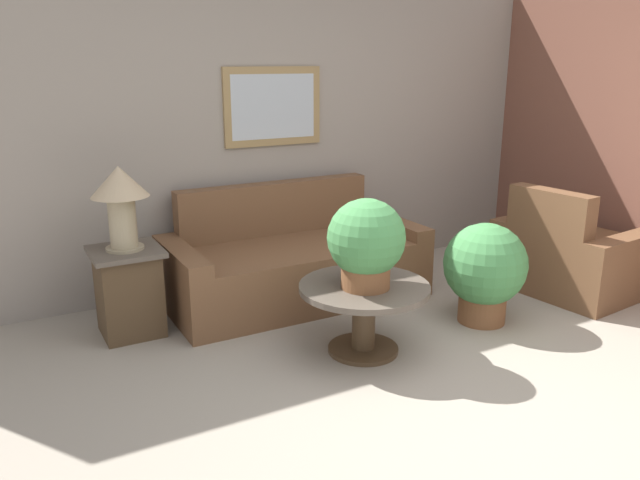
{
  "coord_description": "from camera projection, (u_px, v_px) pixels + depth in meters",
  "views": [
    {
      "loc": [
        -2.43,
        -2.23,
        1.9
      ],
      "look_at": [
        -0.29,
        1.65,
        0.62
      ],
      "focal_mm": 35.0,
      "sensor_mm": 36.0,
      "label": 1
    }
  ],
  "objects": [
    {
      "name": "ground_plane",
      "position": [
        505.0,
        409.0,
        3.53
      ],
      "size": [
        20.0,
        20.0,
        0.0
      ],
      "primitive_type": "plane",
      "color": "gray"
    },
    {
      "name": "wall_back",
      "position": [
        291.0,
        131.0,
        5.44
      ],
      "size": [
        6.97,
        0.09,
        2.6
      ],
      "color": "gray",
      "rests_on": "ground_plane"
    },
    {
      "name": "wall_right",
      "position": [
        617.0,
        132.0,
        5.46
      ],
      "size": [
        0.06,
        4.66,
        2.6
      ],
      "color": "brown",
      "rests_on": "ground_plane"
    },
    {
      "name": "couch_main",
      "position": [
        294.0,
        263.0,
        5.13
      ],
      "size": [
        2.07,
        0.96,
        0.91
      ],
      "color": "brown",
      "rests_on": "ground_plane"
    },
    {
      "name": "armchair",
      "position": [
        569.0,
        257.0,
        5.3
      ],
      "size": [
        0.99,
        1.17,
        0.91
      ],
      "rotation": [
        0.0,
        0.0,
        1.68
      ],
      "color": "brown",
      "rests_on": "ground_plane"
    },
    {
      "name": "coffee_table",
      "position": [
        364.0,
        303.0,
        4.14
      ],
      "size": [
        0.87,
        0.87,
        0.48
      ],
      "color": "#4C3823",
      "rests_on": "ground_plane"
    },
    {
      "name": "side_table",
      "position": [
        129.0,
        291.0,
        4.44
      ],
      "size": [
        0.48,
        0.48,
        0.63
      ],
      "color": "#4C3823",
      "rests_on": "ground_plane"
    },
    {
      "name": "table_lamp",
      "position": [
        120.0,
        194.0,
        4.24
      ],
      "size": [
        0.39,
        0.39,
        0.59
      ],
      "color": "tan",
      "rests_on": "side_table"
    },
    {
      "name": "potted_plant_on_table",
      "position": [
        366.0,
        242.0,
        3.98
      ],
      "size": [
        0.51,
        0.51,
        0.59
      ],
      "color": "brown",
      "rests_on": "coffee_table"
    },
    {
      "name": "potted_plant_floor",
      "position": [
        485.0,
        269.0,
        4.61
      ],
      "size": [
        0.62,
        0.62,
        0.76
      ],
      "color": "brown",
      "rests_on": "ground_plane"
    }
  ]
}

